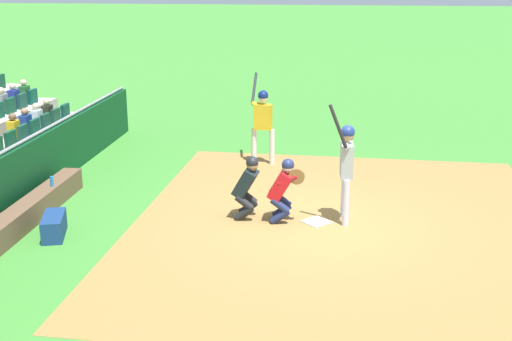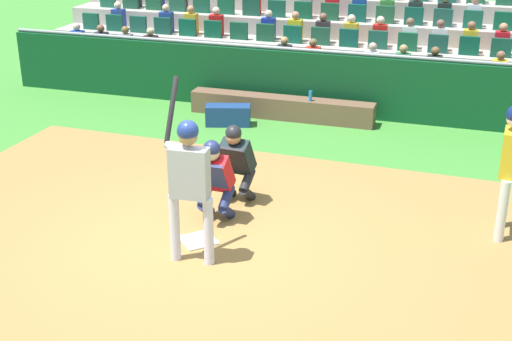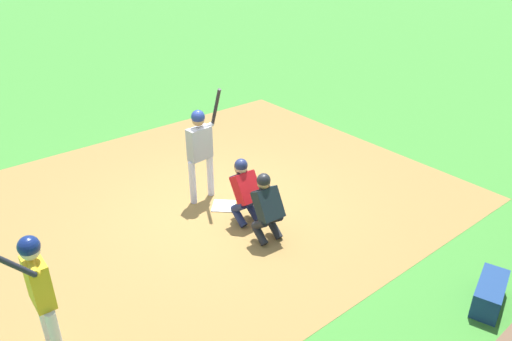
# 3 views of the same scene
# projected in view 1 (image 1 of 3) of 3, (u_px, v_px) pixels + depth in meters

# --- Properties ---
(ground_plane) EXTENTS (160.00, 160.00, 0.00)m
(ground_plane) POSITION_uv_depth(u_px,v_px,m) (317.00, 222.00, 12.64)
(ground_plane) COLOR #3D8430
(infield_dirt_patch) EXTENTS (9.58, 8.17, 0.01)m
(infield_dirt_patch) POSITION_uv_depth(u_px,v_px,m) (343.00, 223.00, 12.58)
(infield_dirt_patch) COLOR olive
(infield_dirt_patch) RESTS_ON ground_plane
(home_plate_marker) EXTENTS (0.62, 0.62, 0.02)m
(home_plate_marker) POSITION_uv_depth(u_px,v_px,m) (317.00, 222.00, 12.63)
(home_plate_marker) COLOR white
(home_plate_marker) RESTS_ON infield_dirt_patch
(batter_at_plate) EXTENTS (0.63, 0.50, 2.33)m
(batter_at_plate) POSITION_uv_depth(u_px,v_px,m) (346.00, 162.00, 12.34)
(batter_at_plate) COLOR silver
(batter_at_plate) RESTS_ON ground_plane
(catcher_crouching) EXTENTS (0.47, 0.71, 1.26)m
(catcher_crouching) POSITION_uv_depth(u_px,v_px,m) (283.00, 186.00, 12.50)
(catcher_crouching) COLOR navy
(catcher_crouching) RESTS_ON ground_plane
(home_plate_umpire) EXTENTS (0.50, 0.52, 1.26)m
(home_plate_umpire) POSITION_uv_depth(u_px,v_px,m) (247.00, 184.00, 12.67)
(home_plate_umpire) COLOR black
(home_plate_umpire) RESTS_ON ground_plane
(dugout_wall) EXTENTS (13.58, 0.24, 1.34)m
(dugout_wall) POSITION_uv_depth(u_px,v_px,m) (16.00, 179.00, 13.15)
(dugout_wall) COLOR #0D4020
(dugout_wall) RESTS_ON ground_plane
(dugout_bench) EXTENTS (3.77, 0.40, 0.44)m
(dugout_bench) POSITION_uv_depth(u_px,v_px,m) (36.00, 207.00, 12.84)
(dugout_bench) COLOR brown
(dugout_bench) RESTS_ON ground_plane
(water_bottle_on_bench) EXTENTS (0.07, 0.07, 0.21)m
(water_bottle_on_bench) POSITION_uv_depth(u_px,v_px,m) (52.00, 181.00, 13.32)
(water_bottle_on_bench) COLOR blue
(water_bottle_on_bench) RESTS_ON dugout_bench
(equipment_duffel_bag) EXTENTS (0.94, 0.59, 0.40)m
(equipment_duffel_bag) POSITION_uv_depth(u_px,v_px,m) (54.00, 226.00, 11.93)
(equipment_duffel_bag) COLOR navy
(equipment_duffel_bag) RESTS_ON ground_plane
(on_deck_batter) EXTENTS (0.74, 0.60, 2.19)m
(on_deck_batter) POSITION_uv_depth(u_px,v_px,m) (263.00, 118.00, 16.14)
(on_deck_batter) COLOR silver
(on_deck_batter) RESTS_ON ground_plane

